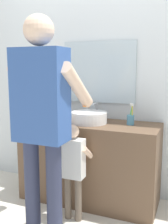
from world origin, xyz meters
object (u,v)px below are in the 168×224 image
at_px(soap_bottle, 57,114).
at_px(child_toddler, 73,164).
at_px(adult_parent, 42,109).
at_px(toothbrush_cup, 131,119).

distance_m(soap_bottle, child_toddler, 0.64).
bearing_deg(soap_bottle, adult_parent, -71.35).
relative_size(toothbrush_cup, soap_bottle, 1.25).
bearing_deg(adult_parent, child_toddler, 68.44).
height_order(soap_bottle, child_toddler, soap_bottle).
distance_m(toothbrush_cup, child_toddler, 0.70).
height_order(toothbrush_cup, soap_bottle, toothbrush_cup).
xyz_separation_m(toothbrush_cup, child_toddler, (-0.40, -0.45, -0.35)).
bearing_deg(child_toddler, soap_bottle, 132.52).
distance_m(child_toddler, adult_parent, 0.62).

